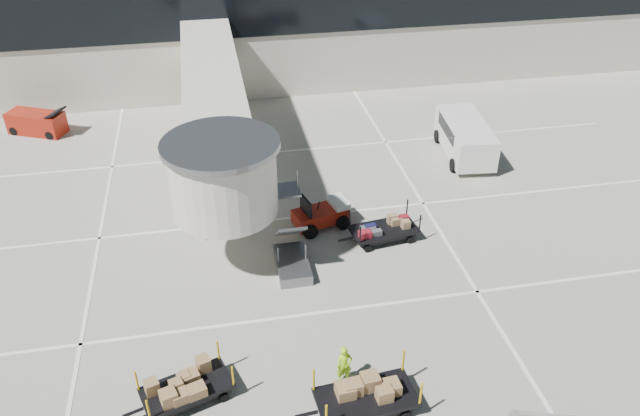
# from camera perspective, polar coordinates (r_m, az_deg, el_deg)

# --- Properties ---
(ground) EXTENTS (140.00, 140.00, 0.00)m
(ground) POSITION_cam_1_polar(r_m,az_deg,el_deg) (24.17, 2.68, -12.48)
(ground) COLOR #B8B4A4
(ground) RESTS_ON ground
(lane_markings) EXTENTS (40.00, 30.00, 0.02)m
(lane_markings) POSITION_cam_1_polar(r_m,az_deg,el_deg) (31.17, -2.42, -0.51)
(lane_markings) COLOR white
(lane_markings) RESTS_ON ground
(terminal) EXTENTS (64.00, 12.11, 15.20)m
(terminal) POSITION_cam_1_polar(r_m,az_deg,el_deg) (48.31, -6.10, 17.13)
(terminal) COLOR beige
(terminal) RESTS_ON ground
(jet_bridge) EXTENTS (5.70, 20.40, 6.03)m
(jet_bridge) POSITION_cam_1_polar(r_m,az_deg,el_deg) (31.44, -9.46, 8.29)
(jet_bridge) COLOR beige
(jet_bridge) RESTS_ON ground
(baggage_tug) EXTENTS (2.88, 2.24, 1.73)m
(baggage_tug) POSITION_cam_1_polar(r_m,az_deg,el_deg) (29.96, 0.16, -0.59)
(baggage_tug) COLOR maroon
(baggage_tug) RESTS_ON ground
(suitcase_cart) EXTENTS (3.86, 1.93, 1.49)m
(suitcase_cart) POSITION_cam_1_polar(r_m,az_deg,el_deg) (29.17, 5.82, -2.02)
(suitcase_cart) COLOR black
(suitcase_cart) RESTS_ON ground
(box_cart_near) EXTENTS (4.18, 1.95, 1.61)m
(box_cart_near) POSITION_cam_1_polar(r_m,az_deg,el_deg) (21.75, 3.92, -16.94)
(box_cart_near) COLOR black
(box_cart_near) RESTS_ON ground
(box_cart_far) EXTENTS (3.78, 2.36, 1.46)m
(box_cart_far) POSITION_cam_1_polar(r_m,az_deg,el_deg) (22.51, -12.05, -15.68)
(box_cart_far) COLOR black
(box_cart_far) RESTS_ON ground
(ground_worker) EXTENTS (0.60, 0.42, 1.57)m
(ground_worker) POSITION_cam_1_polar(r_m,az_deg,el_deg) (22.42, 2.24, -14.16)
(ground_worker) COLOR #95D816
(ground_worker) RESTS_ON ground
(minivan) EXTENTS (2.86, 5.64, 2.06)m
(minivan) POSITION_cam_1_polar(r_m,az_deg,el_deg) (36.96, 13.07, 6.53)
(minivan) COLOR white
(minivan) RESTS_ON ground
(belt_loader) EXTENTS (3.87, 2.74, 1.76)m
(belt_loader) POSITION_cam_1_polar(r_m,az_deg,el_deg) (42.55, -24.46, 7.10)
(belt_loader) COLOR maroon
(belt_loader) RESTS_ON ground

